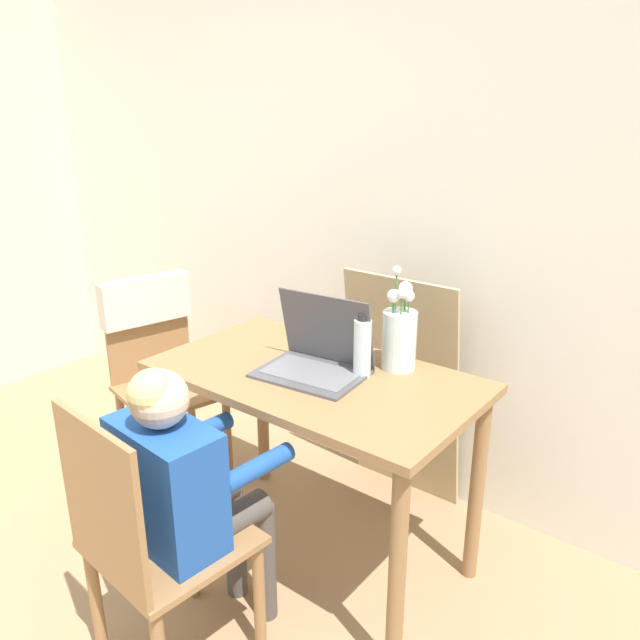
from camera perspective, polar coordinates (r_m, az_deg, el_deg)
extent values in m
cube|color=white|center=(2.58, 5.64, 11.50)|extent=(6.40, 0.05, 2.50)
cube|color=olive|center=(2.10, -0.48, -5.22)|extent=(1.09, 0.62, 0.03)
cylinder|color=olive|center=(2.43, -13.85, -12.06)|extent=(0.05, 0.05, 0.71)
cylinder|color=olive|center=(1.88, 7.06, -22.15)|extent=(0.05, 0.05, 0.71)
cylinder|color=olive|center=(2.73, -5.29, -7.84)|extent=(0.05, 0.05, 0.71)
cylinder|color=olive|center=(2.26, 14.15, -14.74)|extent=(0.05, 0.05, 0.71)
cube|color=olive|center=(1.93, -13.33, -19.13)|extent=(0.43, 0.43, 0.02)
cube|color=olive|center=(1.72, -19.38, -15.44)|extent=(0.38, 0.05, 0.45)
cylinder|color=olive|center=(2.04, -5.57, -24.01)|extent=(0.04, 0.04, 0.40)
cylinder|color=olive|center=(2.25, -11.69, -19.58)|extent=(0.04, 0.04, 0.40)
cylinder|color=olive|center=(2.12, -19.78, -23.14)|extent=(0.04, 0.04, 0.40)
cube|color=olive|center=(2.79, -13.45, -6.35)|extent=(0.48, 0.48, 0.02)
cube|color=olive|center=(2.87, -15.46, -0.79)|extent=(0.11, 0.37, 0.45)
cylinder|color=olive|center=(2.70, -14.82, -12.57)|extent=(0.04, 0.04, 0.40)
cylinder|color=olive|center=(2.82, -8.44, -10.56)|extent=(0.04, 0.04, 0.40)
cylinder|color=olive|center=(2.98, -17.56, -9.66)|extent=(0.04, 0.04, 0.40)
cylinder|color=olive|center=(3.09, -11.66, -7.99)|extent=(0.04, 0.04, 0.40)
cube|color=beige|center=(2.83, -15.70, 1.75)|extent=(0.17, 0.40, 0.20)
cube|color=#1E4C9E|center=(1.82, -13.81, -14.39)|extent=(0.35, 0.21, 0.36)
sphere|color=beige|center=(1.69, -14.51, -7.00)|extent=(0.16, 0.16, 0.16)
sphere|color=#D8BC72|center=(1.68, -15.00, -6.54)|extent=(0.14, 0.14, 0.14)
cylinder|color=#4C4742|center=(1.93, -8.48, -17.92)|extent=(0.11, 0.29, 0.09)
cylinder|color=#4C4742|center=(2.03, -11.23, -16.03)|extent=(0.11, 0.29, 0.09)
cylinder|color=#4C4742|center=(2.14, -5.04, -21.15)|extent=(0.08, 0.08, 0.42)
cylinder|color=#4C4742|center=(2.23, -7.76, -19.35)|extent=(0.08, 0.08, 0.42)
cylinder|color=#1E4C9E|center=(1.82, -5.67, -13.24)|extent=(0.08, 0.24, 0.06)
cylinder|color=#1E4C9E|center=(2.01, -11.07, -10.11)|extent=(0.08, 0.24, 0.06)
cube|color=#4C4C51|center=(2.07, -0.85, -4.94)|extent=(0.37, 0.29, 0.01)
cube|color=slate|center=(2.07, -0.85, -4.79)|extent=(0.32, 0.21, 0.00)
cube|color=#4C4C51|center=(2.10, 0.59, -0.78)|extent=(0.35, 0.10, 0.25)
cube|color=#19284C|center=(2.10, 0.64, -0.73)|extent=(0.31, 0.08, 0.22)
cylinder|color=silver|center=(2.11, 7.25, -1.84)|extent=(0.12, 0.12, 0.20)
cylinder|color=#3D7A38|center=(2.09, 8.00, -0.68)|extent=(0.01, 0.01, 0.22)
sphere|color=white|center=(2.05, 8.14, 2.18)|extent=(0.04, 0.04, 0.04)
cylinder|color=#3D7A38|center=(2.11, 7.69, -0.19)|extent=(0.01, 0.01, 0.23)
sphere|color=white|center=(2.07, 7.83, 2.87)|extent=(0.05, 0.05, 0.05)
cylinder|color=#3D7A38|center=(2.10, 6.88, 0.62)|extent=(0.01, 0.01, 0.30)
sphere|color=white|center=(2.05, 7.05, 4.53)|extent=(0.03, 0.03, 0.03)
cylinder|color=#3D7A38|center=(2.08, 6.63, -0.66)|extent=(0.01, 0.01, 0.22)
sphere|color=white|center=(2.05, 6.75, 2.21)|extent=(0.04, 0.04, 0.04)
cylinder|color=#3D7A38|center=(2.06, 7.36, -0.65)|extent=(0.01, 0.01, 0.23)
sphere|color=white|center=(2.03, 7.50, 2.43)|extent=(0.03, 0.03, 0.03)
cylinder|color=silver|center=(2.03, 3.90, -2.62)|extent=(0.06, 0.06, 0.19)
cylinder|color=#262628|center=(2.00, 3.96, 0.25)|extent=(0.04, 0.04, 0.02)
cube|color=tan|center=(2.59, 7.52, -6.27)|extent=(0.50, 0.15, 0.97)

